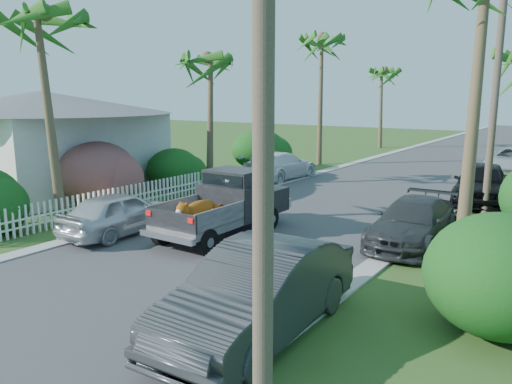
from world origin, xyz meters
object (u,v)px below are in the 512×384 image
Objects in this scene: pickup_truck at (230,203)px; palm_l_b at (209,58)px; utility_pole_a at (263,80)px; palm_l_a at (41,15)px; palm_l_c at (322,38)px; palm_l_d at (383,70)px; house_left at (43,144)px; utility_pole_b at (496,90)px; parked_car_ln at (120,213)px; parked_car_rm at (413,223)px; parked_car_rf at (481,183)px; parked_car_lf at (280,166)px; parked_car_rn at (259,292)px.

palm_l_b is (-6.00, 6.32, 5.14)m from pickup_truck.
palm_l_a is at bearing 157.04° from utility_pole_a.
palm_l_c is 12.10m from palm_l_d.
palm_l_c is (0.80, 10.00, 1.77)m from palm_l_b.
house_left is at bearing -141.12° from palm_l_b.
house_left is 1.00× the size of utility_pole_b.
parked_car_ln is (-2.80, -2.14, -0.31)m from pickup_truck.
parked_car_rm is 17.59m from house_left.
parked_car_ln is at bearing -134.13° from parked_car_rf.
pickup_truck is 5.71m from parked_car_rm.
palm_l_c is at bearing -84.43° from parked_car_ln.
palm_l_b is at bearing 38.88° from house_left.
pickup_truck reaches higher than parked_car_rf.
parked_car_rf is 17.60m from utility_pole_a.
utility_pole_a is (1.09, -9.76, 3.93)m from parked_car_rm.
utility_pole_b is at bearing -60.05° from palm_l_d.
parked_car_rm is 0.60× the size of palm_l_d.
parked_car_ln is 31.13m from palm_l_d.
parked_car_rf is at bearing 15.12° from palm_l_b.
palm_l_c reaches higher than utility_pole_a.
palm_l_b reaches higher than house_left.
parked_car_rm is at bearing 21.31° from pickup_truck.
house_left is (-7.00, -15.00, -5.79)m from palm_l_c.
palm_l_c is 1.19× the size of palm_l_d.
pickup_truck is 0.56× the size of palm_l_c.
palm_l_a is at bearing 86.09° from parked_car_lf.
pickup_truck is at bearing 114.51° from parked_car_lf.
utility_pole_a is at bearing -95.69° from parked_car_rf.
parked_car_rn is 0.62× the size of palm_l_a.
house_left is at bearing 149.53° from palm_l_a.
parked_car_rn is 1.01× the size of parked_car_lf.
house_left is (-12.20, 1.32, 1.11)m from pickup_truck.
pickup_truck is 18.46m from palm_l_c.
palm_l_d is (-11.50, 18.81, 5.60)m from parked_car_rf.
parked_car_rf is at bearing 105.34° from utility_pole_b.
parked_car_rm is (5.31, 2.07, -0.34)m from pickup_truck.
palm_l_c reaches higher than palm_l_d.
palm_l_d is at bearing -83.80° from parked_car_lf.
parked_car_lf is 0.66× the size of palm_l_d.
parked_car_rm is 0.52× the size of house_left.
palm_l_c is at bearing 140.54° from parked_car_rf.
utility_pole_b is at bearing 17.88° from house_left.
parked_car_lf is (-8.93, 15.21, -0.10)m from parked_car_rn.
utility_pole_a is (6.40, -7.68, 3.59)m from pickup_truck.
utility_pole_b is (10.60, -2.59, 3.87)m from parked_car_lf.
palm_l_d is (-0.50, 12.00, -1.47)m from palm_l_c.
palm_l_c is (-5.20, 16.32, 6.90)m from pickup_truck.
pickup_truck is at bearing -46.48° from palm_l_b.
palm_l_a is 0.91× the size of utility_pole_b.
palm_l_c is 26.86m from utility_pole_a.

